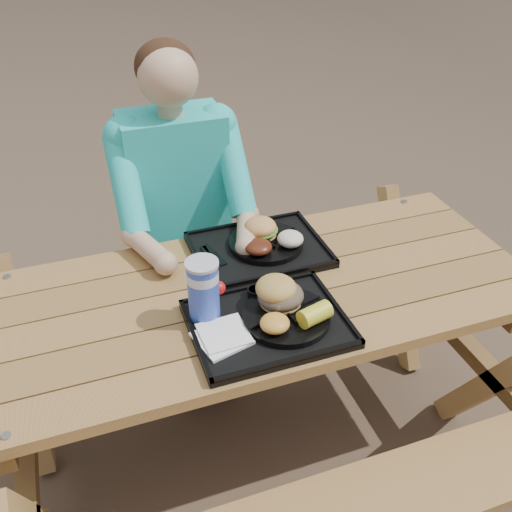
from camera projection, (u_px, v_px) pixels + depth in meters
name	position (u px, v px, depth m)	size (l,w,h in m)	color
ground	(256.00, 439.00, 2.25)	(60.00, 60.00, 0.00)	#999999
picnic_table	(256.00, 372.00, 2.03)	(1.80, 1.49, 0.75)	#999999
tray_near	(268.00, 325.00, 1.67)	(0.45, 0.35, 0.02)	black
tray_far	(259.00, 251.00, 1.98)	(0.45, 0.35, 0.02)	black
plate_near	(286.00, 316.00, 1.67)	(0.26, 0.26, 0.02)	black
plate_far	(266.00, 243.00, 1.99)	(0.26, 0.26, 0.02)	black
napkin_stack	(222.00, 337.00, 1.60)	(0.14, 0.14, 0.02)	white
soda_cup	(203.00, 291.00, 1.63)	(0.09, 0.09, 0.18)	#1939BD
condiment_bbq	(255.00, 293.00, 1.75)	(0.05, 0.05, 0.03)	black
condiment_mustard	(275.00, 289.00, 1.76)	(0.05, 0.05, 0.03)	yellow
sandwich	(281.00, 285.00, 1.66)	(0.13, 0.13, 0.13)	gold
mac_cheese	(275.00, 323.00, 1.59)	(0.09, 0.09, 0.04)	gold
corn_cob	(315.00, 314.00, 1.62)	(0.09, 0.09, 0.06)	yellow
cutlery_far	(214.00, 255.00, 1.94)	(0.02, 0.14, 0.01)	black
burger	(260.00, 223.00, 1.98)	(0.11, 0.11, 0.10)	#E0964F
baked_beans	(258.00, 247.00, 1.91)	(0.09, 0.09, 0.04)	#562011
potato_salad	(290.00, 239.00, 1.95)	(0.09, 0.09, 0.05)	#EBE5C7
diner	(181.00, 231.00, 2.31)	(0.48, 0.84, 1.28)	#19ADB0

